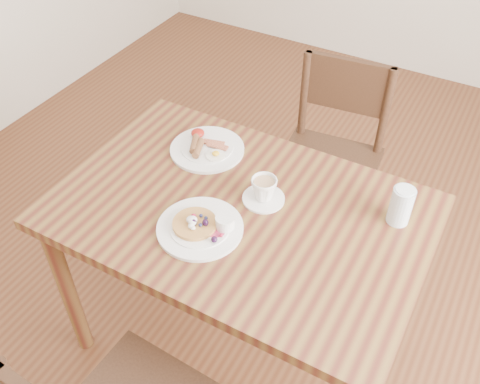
{
  "coord_description": "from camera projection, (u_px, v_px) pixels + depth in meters",
  "views": [
    {
      "loc": [
        0.6,
        -1.08,
        1.96
      ],
      "look_at": [
        0.0,
        0.0,
        0.82
      ],
      "focal_mm": 40.0,
      "sensor_mm": 36.0,
      "label": 1
    }
  ],
  "objects": [
    {
      "name": "pancake_plate",
      "position": [
        202.0,
        226.0,
        1.65
      ],
      "size": [
        0.27,
        0.27,
        0.06
      ],
      "color": "white",
      "rests_on": "dining_table"
    },
    {
      "name": "ground",
      "position": [
        240.0,
        336.0,
        2.24
      ],
      "size": [
        5.0,
        5.0,
        0.0
      ],
      "primitive_type": "plane",
      "color": "#532B17",
      "rests_on": "ground"
    },
    {
      "name": "chair_far",
      "position": [
        331.0,
        153.0,
        2.35
      ],
      "size": [
        0.46,
        0.46,
        0.88
      ],
      "rotation": [
        0.0,
        0.0,
        3.25
      ],
      "color": "#3C2516",
      "rests_on": "ground"
    },
    {
      "name": "teacup_saucer",
      "position": [
        264.0,
        191.0,
        1.73
      ],
      "size": [
        0.14,
        0.14,
        0.09
      ],
      "color": "white",
      "rests_on": "dining_table"
    },
    {
      "name": "water_glass",
      "position": [
        401.0,
        206.0,
        1.64
      ],
      "size": [
        0.07,
        0.07,
        0.13
      ],
      "primitive_type": "cylinder",
      "color": "silver",
      "rests_on": "dining_table"
    },
    {
      "name": "breakfast_plate",
      "position": [
        206.0,
        148.0,
        1.94
      ],
      "size": [
        0.27,
        0.27,
        0.04
      ],
      "color": "white",
      "rests_on": "dining_table"
    },
    {
      "name": "dining_table",
      "position": [
        240.0,
        229.0,
        1.8
      ],
      "size": [
        1.2,
        0.8,
        0.75
      ],
      "color": "brown",
      "rests_on": "ground"
    }
  ]
}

